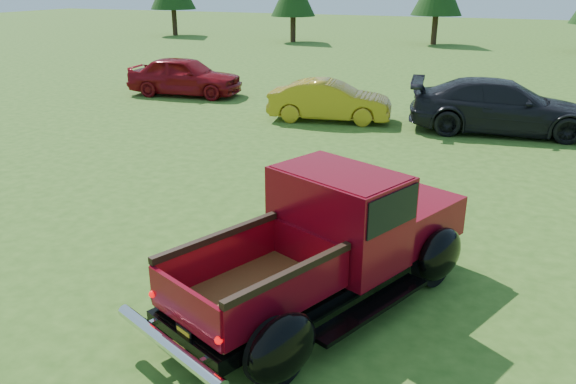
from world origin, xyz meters
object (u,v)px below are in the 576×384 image
at_px(show_car_red, 185,76).
at_px(show_car_yellow, 330,101).
at_px(pickup_truck, 338,237).
at_px(show_car_grey, 502,106).

bearing_deg(show_car_red, show_car_yellow, -113.04).
bearing_deg(show_car_yellow, pickup_truck, -171.71).
distance_m(show_car_yellow, show_car_grey, 4.76).
height_order(pickup_truck, show_car_red, pickup_truck).
bearing_deg(show_car_grey, show_car_yellow, 88.41).
bearing_deg(show_car_yellow, show_car_red, 63.36).
relative_size(show_car_yellow, show_car_grey, 0.73).
xyz_separation_m(show_car_red, show_car_grey, (10.79, -1.19, 0.02)).
xyz_separation_m(pickup_truck, show_car_red, (-9.28, 10.94, -0.11)).
relative_size(pickup_truck, show_car_red, 1.20).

